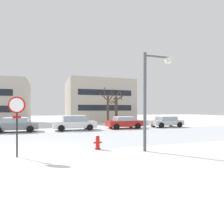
# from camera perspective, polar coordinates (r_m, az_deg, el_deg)

# --- Properties ---
(ground_plane) EXTENTS (120.00, 120.00, 0.00)m
(ground_plane) POSITION_cam_1_polar(r_m,az_deg,el_deg) (11.45, -19.94, -10.17)
(ground_plane) COLOR white
(road_surface) EXTENTS (80.00, 9.25, 0.00)m
(road_surface) POSITION_cam_1_polar(r_m,az_deg,el_deg) (15.02, -19.54, -7.55)
(road_surface) COLOR silver
(road_surface) RESTS_ON ground
(stop_sign) EXTENTS (0.75, 0.18, 2.75)m
(stop_sign) POSITION_cam_1_polar(r_m,az_deg,el_deg) (9.77, -26.18, -0.69)
(stop_sign) COLOR black
(stop_sign) RESTS_ON ground
(fire_hydrant) EXTENTS (0.44, 0.30, 0.79)m
(fire_hydrant) POSITION_cam_1_polar(r_m,az_deg,el_deg) (10.63, -4.24, -8.80)
(fire_hydrant) COLOR red
(fire_hydrant) RESTS_ON ground
(street_lamp) EXTENTS (1.65, 0.36, 5.09)m
(street_lamp) POSITION_cam_1_polar(r_m,az_deg,el_deg) (10.34, 11.18, 6.20)
(street_lamp) COLOR #4C4F54
(street_lamp) RESTS_ON ground
(parked_car_gray) EXTENTS (4.13, 2.17, 1.39)m
(parked_car_gray) POSITION_cam_1_polar(r_m,az_deg,el_deg) (20.63, -26.50, -3.33)
(parked_car_gray) COLOR slate
(parked_car_gray) RESTS_ON ground
(parked_car_white) EXTENTS (4.41, 2.19, 1.53)m
(parked_car_white) POSITION_cam_1_polar(r_m,az_deg,el_deg) (20.58, -10.97, -3.11)
(parked_car_white) COLOR white
(parked_car_white) RESTS_ON ground
(parked_car_red) EXTENTS (3.99, 2.13, 1.35)m
(parked_car_red) POSITION_cam_1_polar(r_m,az_deg,el_deg) (21.99, 3.57, -3.04)
(parked_car_red) COLOR red
(parked_car_red) RESTS_ON ground
(parked_car_silver) EXTENTS (4.02, 2.06, 1.32)m
(parked_car_silver) POSITION_cam_1_polar(r_m,az_deg,el_deg) (24.62, 15.66, -2.70)
(parked_car_silver) COLOR silver
(parked_car_silver) RESTS_ON ground
(tree_far_left) EXTENTS (1.96, 1.97, 5.03)m
(tree_far_left) POSITION_cam_1_polar(r_m,az_deg,el_deg) (24.60, -1.23, 1.00)
(tree_far_left) COLOR #423326
(tree_far_left) RESTS_ON ground
(tree_far_mid) EXTENTS (1.72, 1.98, 4.70)m
(tree_far_mid) POSITION_cam_1_polar(r_m,az_deg,el_deg) (24.94, 1.34, 0.82)
(tree_far_mid) COLOR #423326
(tree_far_mid) RESTS_ON ground
(building_far_right) EXTENTS (10.96, 10.21, 7.35)m
(building_far_right) POSITION_cam_1_polar(r_m,az_deg,el_deg) (35.67, -4.17, 3.20)
(building_far_right) COLOR #B2A899
(building_far_right) RESTS_ON ground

